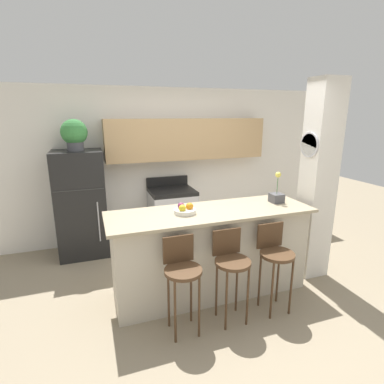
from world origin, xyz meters
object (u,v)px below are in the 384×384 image
at_px(refrigerator, 81,204).
at_px(bar_stool_right, 275,255).
at_px(stove_range, 172,215).
at_px(bar_stool_left, 182,271).
at_px(fruit_bowl, 185,210).
at_px(orchid_vase, 277,195).
at_px(potted_plant_on_fridge, 74,134).
at_px(bar_stool_mid, 231,262).

height_order(refrigerator, bar_stool_right, refrigerator).
xyz_separation_m(stove_range, bar_stool_right, (0.56, -2.15, 0.19)).
bearing_deg(bar_stool_left, fruit_bowl, 69.26).
bearing_deg(refrigerator, stove_range, 0.05).
height_order(orchid_vase, fruit_bowl, orchid_vase).
xyz_separation_m(potted_plant_on_fridge, fruit_bowl, (1.13, -1.61, -0.76)).
bearing_deg(orchid_vase, fruit_bowl, -178.48).
distance_m(bar_stool_mid, orchid_vase, 1.17).
xyz_separation_m(bar_stool_mid, bar_stool_right, (0.53, 0.00, 0.00)).
bearing_deg(stove_range, bar_stool_mid, -89.20).
distance_m(refrigerator, stove_range, 1.47).
bearing_deg(bar_stool_right, orchid_vase, 56.83).
distance_m(stove_range, orchid_vase, 1.95).
relative_size(bar_stool_right, orchid_vase, 2.49).
relative_size(bar_stool_mid, bar_stool_right, 1.00).
height_order(stove_range, bar_stool_mid, stove_range).
height_order(potted_plant_on_fridge, orchid_vase, potted_plant_on_fridge).
xyz_separation_m(bar_stool_left, orchid_vase, (1.43, 0.57, 0.49)).
distance_m(bar_stool_left, bar_stool_right, 1.05).
distance_m(refrigerator, bar_stool_right, 2.92).
relative_size(bar_stool_right, potted_plant_on_fridge, 2.17).
bearing_deg(orchid_vase, potted_plant_on_fridge, 146.24).
height_order(bar_stool_right, potted_plant_on_fridge, potted_plant_on_fridge).
distance_m(stove_range, bar_stool_right, 2.23).
xyz_separation_m(refrigerator, stove_range, (1.42, 0.00, -0.34)).
distance_m(refrigerator, potted_plant_on_fridge, 1.04).
bearing_deg(stove_range, potted_plant_on_fridge, -179.95).
bearing_deg(orchid_vase, stove_range, 120.57).
relative_size(bar_stool_left, orchid_vase, 2.49).
distance_m(bar_stool_right, orchid_vase, 0.84).
relative_size(stove_range, potted_plant_on_fridge, 2.39).
distance_m(bar_stool_mid, bar_stool_right, 0.53).
bearing_deg(potted_plant_on_fridge, stove_range, 0.05).
height_order(stove_range, orchid_vase, orchid_vase).
relative_size(bar_stool_right, fruit_bowl, 3.92).
bearing_deg(orchid_vase, bar_stool_right, -123.17).
xyz_separation_m(refrigerator, fruit_bowl, (1.13, -1.61, 0.28)).
xyz_separation_m(bar_stool_right, fruit_bowl, (-0.85, 0.54, 0.44)).
relative_size(stove_range, bar_stool_mid, 1.10).
xyz_separation_m(bar_stool_left, fruit_bowl, (0.20, 0.54, 0.44)).
height_order(potted_plant_on_fridge, fruit_bowl, potted_plant_on_fridge).
bearing_deg(orchid_vase, bar_stool_left, -158.14).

